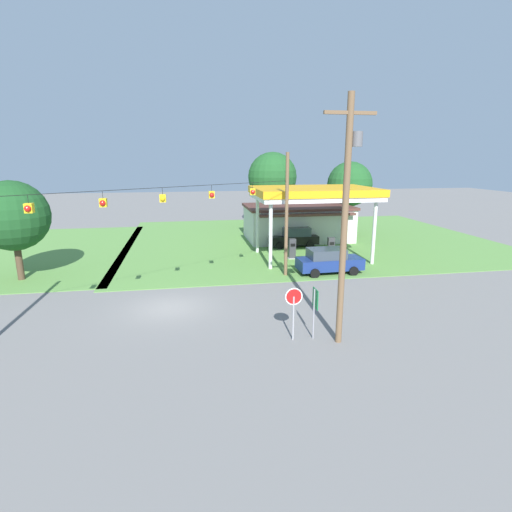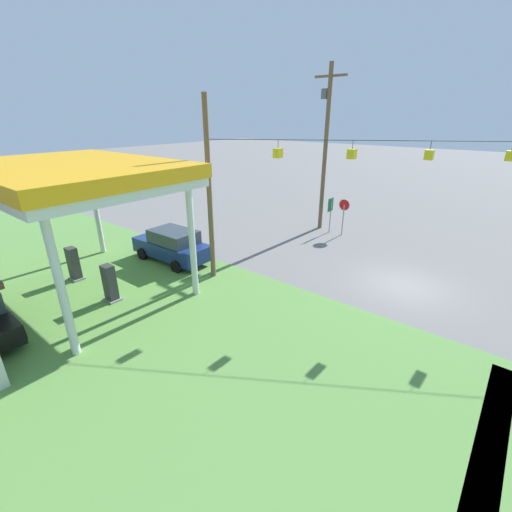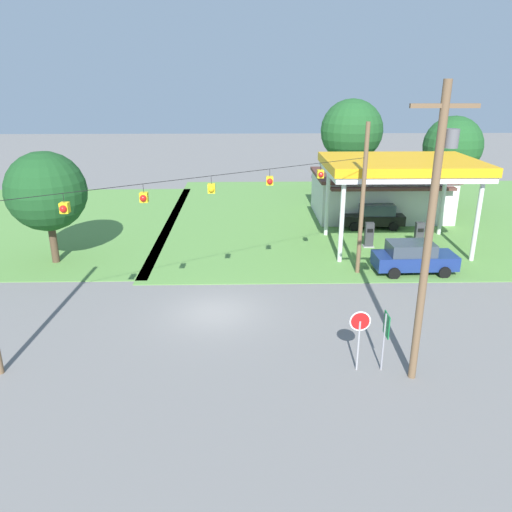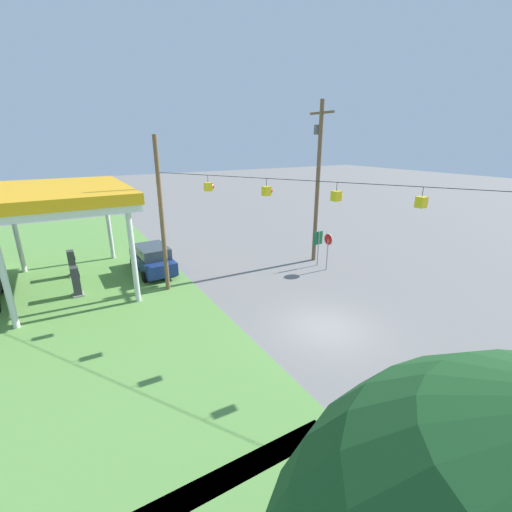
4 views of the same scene
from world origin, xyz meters
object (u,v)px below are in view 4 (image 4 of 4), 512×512
stop_sign_roadside (328,244)px  route_sign (318,241)px  fuel_pump_near (76,282)px  fuel_pump_far (72,264)px  utility_pole_main (318,176)px  car_at_pumps_front (152,259)px  gas_station_canopy (60,196)px

stop_sign_roadside → route_sign: bearing=178.8°
fuel_pump_near → fuel_pump_far: 3.34m
fuel_pump_far → utility_pole_main: (-5.20, -15.18, 5.13)m
fuel_pump_near → stop_sign_roadside: 15.18m
fuel_pump_near → car_at_pumps_front: (1.48, -4.56, 0.13)m
car_at_pumps_front → route_sign: route_sign is taller
fuel_pump_near → utility_pole_main: (-1.87, -15.18, 5.13)m
car_at_pumps_front → route_sign: (-4.39, -10.11, 0.77)m
fuel_pump_near → stop_sign_roadside: bearing=-104.9°
utility_pole_main → gas_station_canopy: bearing=76.9°
gas_station_canopy → stop_sign_roadside: gas_station_canopy is taller
car_at_pumps_front → utility_pole_main: size_ratio=0.44×
fuel_pump_far → stop_sign_roadside: (-7.23, -14.64, 1.01)m
car_at_pumps_front → utility_pole_main: utility_pole_main is taller
stop_sign_roadside → route_sign: 0.99m
stop_sign_roadside → route_sign: size_ratio=1.04×
stop_sign_roadside → utility_pole_main: bearing=165.2°
fuel_pump_far → car_at_pumps_front: size_ratio=0.36×
stop_sign_roadside → fuel_pump_near: bearing=-104.9°
fuel_pump_far → stop_sign_roadside: 16.36m
utility_pole_main → fuel_pump_near: bearing=83.0°
fuel_pump_far → route_sign: size_ratio=0.71×
fuel_pump_far → utility_pole_main: size_ratio=0.16×
fuel_pump_near → fuel_pump_far: (3.34, 0.00, 0.00)m
gas_station_canopy → stop_sign_roadside: 16.05m
utility_pole_main → stop_sign_roadside: bearing=165.2°
gas_station_canopy → stop_sign_roadside: bearing=-110.8°
fuel_pump_far → stop_sign_roadside: stop_sign_roadside is taller
fuel_pump_far → route_sign: bearing=-113.1°
stop_sign_roadside → utility_pole_main: size_ratio=0.23×
fuel_pump_near → stop_sign_roadside: (-3.89, -14.64, 1.01)m
route_sign → utility_pole_main: 4.38m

